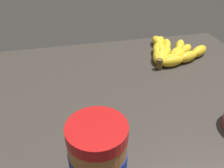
# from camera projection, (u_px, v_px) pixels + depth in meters

# --- Properties ---
(ground_plane) EXTENTS (0.90, 0.69, 0.04)m
(ground_plane) POSITION_uv_depth(u_px,v_px,m) (124.00, 102.00, 0.64)
(ground_plane) COLOR #38332D
(banana_bunch) EXTENTS (0.22, 0.21, 0.03)m
(banana_bunch) POSITION_uv_depth(u_px,v_px,m) (170.00, 52.00, 0.81)
(banana_bunch) COLOR yellow
(banana_bunch) RESTS_ON ground_plane
(peanut_butter_jar) EXTENTS (0.09, 0.09, 0.15)m
(peanut_butter_jar) POSITION_uv_depth(u_px,v_px,m) (98.00, 162.00, 0.37)
(peanut_butter_jar) COLOR #9E602D
(peanut_butter_jar) RESTS_ON ground_plane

